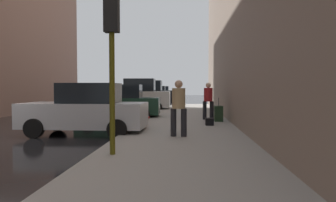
% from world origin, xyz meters
% --- Properties ---
extents(sidewalk, '(4.00, 40.00, 0.15)m').
position_xyz_m(sidewalk, '(6.00, 0.00, 0.07)').
color(sidewalk, gray).
rests_on(sidewalk, ground_plane).
extents(parked_silver_sedan, '(4.24, 2.13, 1.79)m').
position_xyz_m(parked_silver_sedan, '(2.65, 1.53, 0.85)').
color(parked_silver_sedan, '#B7BABF').
rests_on(parked_silver_sedan, ground_plane).
extents(parked_dark_green_sedan, '(4.27, 2.19, 1.79)m').
position_xyz_m(parked_dark_green_sedan, '(2.65, 7.15, 0.85)').
color(parked_dark_green_sedan, '#193828').
rests_on(parked_dark_green_sedan, ground_plane).
extents(parked_white_van, '(4.64, 2.14, 2.25)m').
position_xyz_m(parked_white_van, '(2.65, 13.23, 1.03)').
color(parked_white_van, silver).
rests_on(parked_white_van, ground_plane).
extents(parked_black_suv, '(4.62, 2.10, 2.25)m').
position_xyz_m(parked_black_suv, '(2.65, 19.16, 1.03)').
color(parked_black_suv, black).
rests_on(parked_black_suv, ground_plane).
extents(parked_gray_coupe, '(4.23, 2.12, 1.79)m').
position_xyz_m(parked_gray_coupe, '(2.65, 24.93, 0.85)').
color(parked_gray_coupe, slate).
rests_on(parked_gray_coupe, ground_plane).
extents(parked_blue_sedan, '(4.22, 2.10, 1.79)m').
position_xyz_m(parked_blue_sedan, '(2.65, 31.12, 0.85)').
color(parked_blue_sedan, navy).
rests_on(parked_blue_sedan, ground_plane).
extents(fire_hydrant, '(0.42, 0.22, 0.70)m').
position_xyz_m(fire_hydrant, '(4.45, 3.20, 0.50)').
color(fire_hydrant, red).
rests_on(fire_hydrant, sidewalk).
extents(traffic_light, '(0.32, 0.32, 3.60)m').
position_xyz_m(traffic_light, '(4.50, -2.42, 2.76)').
color(traffic_light, '#514C0F').
rests_on(traffic_light, sidewalk).
extents(pedestrian_in_red_jacket, '(0.51, 0.43, 1.71)m').
position_xyz_m(pedestrian_in_red_jacket, '(7.11, 5.64, 1.10)').
color(pedestrian_in_red_jacket, black).
rests_on(pedestrian_in_red_jacket, sidewalk).
extents(pedestrian_in_tan_coat, '(0.52, 0.46, 1.71)m').
position_xyz_m(pedestrian_in_tan_coat, '(5.89, 0.34, 1.10)').
color(pedestrian_in_tan_coat, black).
rests_on(pedestrian_in_tan_coat, sidewalk).
extents(rolling_suitcase, '(0.37, 0.56, 1.04)m').
position_xyz_m(rolling_suitcase, '(7.52, 4.89, 0.49)').
color(rolling_suitcase, black).
rests_on(rolling_suitcase, sidewalk).
extents(duffel_bag, '(0.32, 0.44, 0.28)m').
position_xyz_m(duffel_bag, '(7.03, 3.39, 0.29)').
color(duffel_bag, black).
rests_on(duffel_bag, sidewalk).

